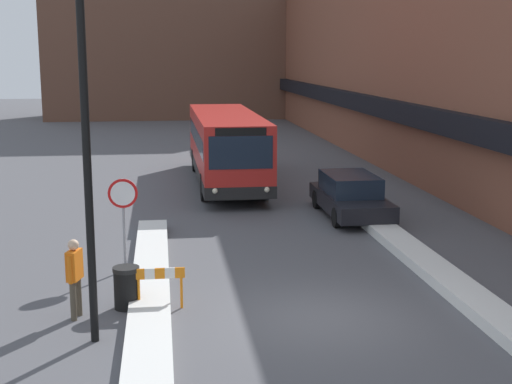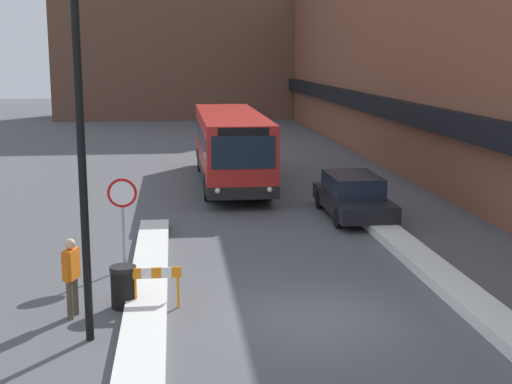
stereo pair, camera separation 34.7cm
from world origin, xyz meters
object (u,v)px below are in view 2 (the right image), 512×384
trash_bin (123,287)px  construction_barricade (157,279)px  stop_sign (123,204)px  street_lamp (94,122)px  city_bus (231,145)px  parked_car_front (353,196)px  pedestrian (71,270)px

trash_bin → construction_barricade: size_ratio=0.86×
stop_sign → street_lamp: size_ratio=0.35×
city_bus → street_lamp: size_ratio=1.67×
parked_car_front → trash_bin: size_ratio=5.12×
city_bus → parked_car_front: bearing=-62.0°
street_lamp → city_bus: bearing=77.1°
city_bus → pedestrian: bearing=-106.6°
street_lamp → construction_barricade: size_ratio=6.39×
parked_car_front → street_lamp: size_ratio=0.69×
city_bus → construction_barricade: 15.65m
city_bus → trash_bin: (-3.61, -15.20, -1.20)m
trash_bin → parked_car_front: bearing=48.5°
city_bus → trash_bin: 15.67m
stop_sign → construction_barricade: size_ratio=2.21×
pedestrian → construction_barricade: size_ratio=1.58×
parked_car_front → trash_bin: 11.03m
city_bus → stop_sign: bearing=-107.0°
parked_car_front → street_lamp: bearing=-127.0°
trash_bin → construction_barricade: bearing=-11.7°
pedestrian → street_lamp: bearing=-134.3°
street_lamp → trash_bin: bearing=81.0°
city_bus → street_lamp: (-3.90, -16.99, 2.62)m
city_bus → parked_car_front: 7.91m
stop_sign → trash_bin: stop_sign is taller
city_bus → stop_sign: city_bus is taller
parked_car_front → street_lamp: street_lamp is taller
parked_car_front → construction_barricade: (-6.57, -8.42, -0.08)m
city_bus → pedestrian: city_bus is taller
city_bus → pedestrian: (-4.66, -15.67, -0.64)m
parked_car_front → construction_barricade: parked_car_front is taller
city_bus → pedestrian: 16.36m
city_bus → construction_barricade: bearing=-100.6°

